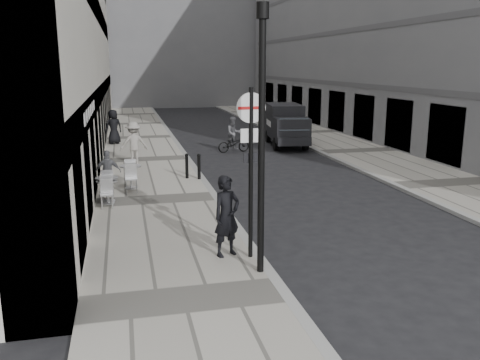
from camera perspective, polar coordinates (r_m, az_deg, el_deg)
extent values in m
cube|color=#A6A296|center=(24.82, -10.51, 2.22)|extent=(4.00, 60.00, 0.12)
cube|color=#A6A296|center=(27.55, 13.01, 3.15)|extent=(4.00, 60.00, 0.12)
cube|color=slate|center=(62.88, -9.33, 18.61)|extent=(24.00, 16.00, 22.00)
imported|color=black|center=(11.93, -1.50, -4.07)|extent=(0.83, 0.71, 1.94)
cylinder|color=black|center=(11.58, 1.22, 0.56)|extent=(0.10, 0.10, 3.95)
cylinder|color=white|center=(11.35, 1.25, 8.11)|extent=(0.68, 0.10, 0.68)
cube|color=#B21414|center=(11.33, 1.28, 8.10)|extent=(0.62, 0.07, 0.07)
cube|color=white|center=(11.45, 1.20, 5.02)|extent=(0.48, 0.07, 0.32)
cylinder|color=black|center=(10.59, 2.42, 3.46)|extent=(0.14, 0.14, 5.43)
cylinder|color=black|center=(10.50, 2.57, 18.50)|extent=(0.25, 0.25, 0.32)
cylinder|color=black|center=(20.08, -4.63, 1.44)|extent=(0.13, 0.13, 0.94)
cylinder|color=black|center=(20.27, -5.99, 1.49)|extent=(0.12, 0.12, 0.93)
cylinder|color=black|center=(27.42, 4.09, 4.04)|extent=(0.35, 0.75, 0.73)
cylinder|color=black|center=(27.72, 7.36, 4.07)|extent=(0.35, 0.75, 0.73)
cylinder|color=black|center=(30.44, 3.18, 4.94)|extent=(0.35, 0.75, 0.73)
cylinder|color=black|center=(30.71, 6.14, 4.95)|extent=(0.35, 0.75, 0.73)
cube|color=black|center=(29.73, 4.93, 6.74)|extent=(2.25, 3.48, 1.81)
cube|color=black|center=(27.37, 5.81, 5.62)|extent=(2.02, 1.87, 1.27)
cube|color=#1E2328|center=(26.66, 6.10, 6.21)|extent=(1.61, 0.53, 0.67)
imported|color=black|center=(26.85, -0.72, 4.09)|extent=(1.82, 0.91, 0.92)
imported|color=#58585D|center=(26.77, -0.72, 5.27)|extent=(0.94, 0.79, 1.73)
imported|color=#5A5B5F|center=(18.36, -14.61, 0.89)|extent=(0.90, 0.39, 1.52)
imported|color=gray|center=(23.49, -11.85, 4.09)|extent=(1.31, 0.83, 1.92)
imported|color=black|center=(29.77, -14.01, 5.82)|extent=(1.11, 0.92, 1.95)
cylinder|color=#B2B2B5|center=(17.17, -14.62, -2.49)|extent=(0.43, 0.43, 0.03)
cylinder|color=#B2B2B5|center=(17.08, -14.68, -1.33)|extent=(0.06, 0.06, 0.73)
cylinder|color=#B2B2B5|center=(17.00, -14.75, -0.13)|extent=(0.69, 0.69, 0.03)
cylinder|color=#BBBBBD|center=(19.04, -12.08, -0.85)|extent=(0.48, 0.48, 0.03)
cylinder|color=#BBBBBD|center=(18.95, -12.14, 0.33)|extent=(0.07, 0.07, 0.81)
cylinder|color=#BBBBBD|center=(18.87, -12.20, 1.53)|extent=(0.77, 0.77, 0.03)
cylinder|color=#B1B1B3|center=(17.40, -14.60, -2.29)|extent=(0.47, 0.47, 0.03)
cylinder|color=#B1B1B3|center=(17.31, -14.67, -1.04)|extent=(0.06, 0.06, 0.79)
cylinder|color=#B1B1B3|center=(17.22, -14.75, 0.23)|extent=(0.75, 0.75, 0.03)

